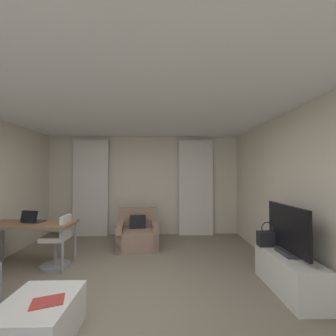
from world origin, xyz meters
name	(u,v)px	position (x,y,z in m)	size (l,w,h in m)	color
ground_plane	(123,302)	(0.00, 0.00, 0.00)	(12.00, 12.00, 0.00)	gray
wall_window	(144,185)	(0.00, 3.03, 1.30)	(5.12, 0.06, 2.60)	beige
wall_right	(319,197)	(2.53, 0.00, 1.30)	(0.06, 6.12, 2.60)	beige
ceiling	(124,95)	(0.00, 0.00, 2.63)	(5.12, 6.12, 0.06)	white
curtain_left_panel	(91,188)	(-1.38, 2.90, 1.25)	(0.90, 0.06, 2.50)	silver
curtain_right_panel	(196,187)	(1.38, 2.90, 1.25)	(0.90, 0.06, 2.50)	silver
armchair	(138,234)	(-0.06, 2.07, 0.26)	(0.96, 0.97, 0.80)	#997A66
desk	(31,227)	(-1.78, 1.06, 0.69)	(1.42, 0.61, 0.75)	olive
desk_chair	(58,244)	(-1.32, 1.06, 0.39)	(0.48, 0.48, 0.88)	gray
laptop	(32,220)	(-1.79, 1.10, 0.80)	(0.37, 0.31, 0.22)	#2D2D33
coffee_table	(38,321)	(-0.68, -0.64, 0.20)	(0.64, 0.75, 0.40)	white
magazine_open	(48,302)	(-0.58, -0.68, 0.41)	(0.33, 0.28, 0.01)	#B73833
tv_console	(289,273)	(2.22, 0.17, 0.25)	(0.44, 1.10, 0.50)	white
tv_flatscreen	(288,231)	(2.22, 0.18, 0.81)	(0.20, 0.93, 0.67)	#333338
handbag_primary	(268,238)	(2.11, 0.53, 0.62)	(0.30, 0.14, 0.37)	black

